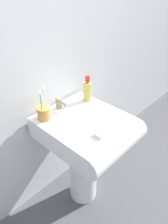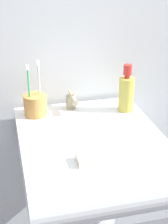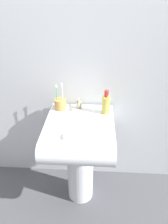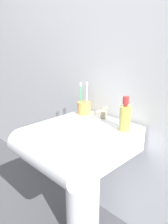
# 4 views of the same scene
# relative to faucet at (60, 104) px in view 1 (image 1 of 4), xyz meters

# --- Properties ---
(ground_plane) EXTENTS (6.00, 6.00, 0.00)m
(ground_plane) POSITION_rel_faucet_xyz_m (0.02, -0.20, -0.80)
(ground_plane) COLOR #4C4C51
(ground_plane) RESTS_ON ground
(wall_back) EXTENTS (5.00, 0.05, 2.40)m
(wall_back) POSITION_rel_faucet_xyz_m (0.02, 0.11, 0.40)
(wall_back) COLOR silver
(wall_back) RESTS_ON ground
(sink_pedestal) EXTENTS (0.21, 0.21, 0.62)m
(sink_pedestal) POSITION_rel_faucet_xyz_m (0.02, -0.20, -0.49)
(sink_pedestal) COLOR white
(sink_pedestal) RESTS_ON ground
(sink_basin) EXTENTS (0.49, 0.59, 0.15)m
(sink_basin) POSITION_rel_faucet_xyz_m (0.02, -0.25, -0.11)
(sink_basin) COLOR white
(sink_basin) RESTS_ON sink_pedestal
(faucet) EXTENTS (0.04, 0.11, 0.07)m
(faucet) POSITION_rel_faucet_xyz_m (0.00, 0.00, 0.00)
(faucet) COLOR tan
(faucet) RESTS_ON sink_basin
(toothbrush_cup) EXTENTS (0.09, 0.09, 0.22)m
(toothbrush_cup) POSITION_rel_faucet_xyz_m (-0.15, -0.02, 0.01)
(toothbrush_cup) COLOR #D19347
(toothbrush_cup) RESTS_ON sink_basin
(soap_bottle) EXTENTS (0.06, 0.06, 0.19)m
(soap_bottle) POSITION_rel_faucet_xyz_m (0.21, -0.06, 0.04)
(soap_bottle) COLOR gold
(soap_bottle) RESTS_ON sink_basin
(bar_soap) EXTENTS (0.08, 0.06, 0.02)m
(bar_soap) POSITION_rel_faucet_xyz_m (-0.03, -0.39, -0.02)
(bar_soap) COLOR silver
(bar_soap) RESTS_ON sink_basin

